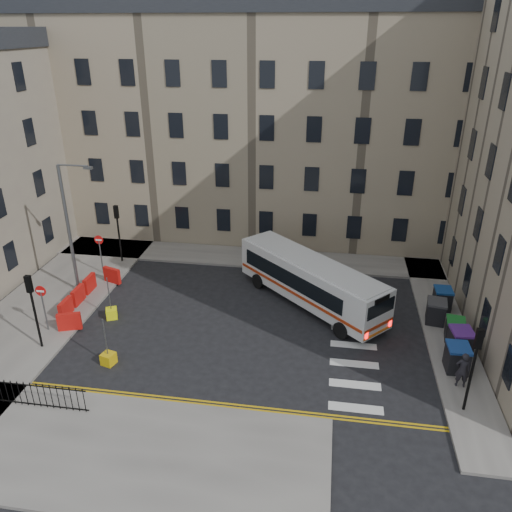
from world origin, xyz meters
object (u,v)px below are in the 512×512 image
(bus, at_px, (310,280))
(wheelie_bin_e, at_px, (442,298))
(streetlamp, at_px, (68,228))
(bollard_yellow, at_px, (112,313))
(wheelie_bin_a, at_px, (457,358))
(pedestrian, at_px, (463,370))
(bollard_chevron, at_px, (109,359))
(wheelie_bin_c, at_px, (455,329))
(wheelie_bin_b, at_px, (460,341))
(wheelie_bin_d, at_px, (436,311))

(bus, distance_m, wheelie_bin_e, 7.78)
(streetlamp, height_order, bollard_yellow, streetlamp)
(bus, distance_m, wheelie_bin_a, 9.19)
(pedestrian, bearing_deg, bollard_chevron, 7.10)
(streetlamp, bearing_deg, wheelie_bin_a, -12.07)
(wheelie_bin_c, relative_size, wheelie_bin_e, 0.95)
(wheelie_bin_e, height_order, bollard_chevron, wheelie_bin_e)
(streetlamp, distance_m, wheelie_bin_c, 22.59)
(pedestrian, xyz_separation_m, bollard_yellow, (-18.41, 3.30, -0.75))
(bus, xyz_separation_m, bollard_chevron, (-9.46, -7.44, -1.34))
(streetlamp, relative_size, bus, 0.89)
(streetlamp, xyz_separation_m, wheelie_bin_e, (22.14, 1.24, -3.56))
(bus, bearing_deg, wheelie_bin_a, -83.23)
(streetlamp, distance_m, wheelie_bin_b, 22.74)
(wheelie_bin_c, distance_m, pedestrian, 3.93)
(wheelie_bin_b, xyz_separation_m, wheelie_bin_c, (-0.03, 1.20, -0.08))
(wheelie_bin_a, xyz_separation_m, wheelie_bin_c, (0.42, 2.65, -0.07))
(wheelie_bin_c, height_order, bollard_yellow, wheelie_bin_c)
(wheelie_bin_b, xyz_separation_m, bollard_yellow, (-18.90, 0.61, -0.52))
(streetlamp, relative_size, wheelie_bin_e, 6.50)
(bus, height_order, wheelie_bin_a, bus)
(wheelie_bin_b, distance_m, wheelie_bin_c, 1.21)
(bus, distance_m, wheelie_bin_d, 7.23)
(wheelie_bin_a, height_order, bollard_chevron, wheelie_bin_a)
(pedestrian, bearing_deg, wheelie_bin_a, -87.35)
(wheelie_bin_d, distance_m, pedestrian, 5.53)
(bus, xyz_separation_m, wheelie_bin_b, (7.81, -3.98, -0.81))
(wheelie_bin_e, relative_size, pedestrian, 0.70)
(bollard_chevron, bearing_deg, bus, 38.20)
(streetlamp, distance_m, bollard_chevron, 9.25)
(bus, distance_m, pedestrian, 9.93)
(bollard_chevron, bearing_deg, wheelie_bin_a, 6.83)
(streetlamp, bearing_deg, bollard_chevron, -53.37)
(wheelie_bin_a, bearing_deg, streetlamp, 166.94)
(pedestrian, bearing_deg, wheelie_bin_d, -83.02)
(wheelie_bin_a, height_order, wheelie_bin_d, wheelie_bin_a)
(wheelie_bin_d, xyz_separation_m, wheelie_bin_e, (0.63, 1.62, -0.03))
(wheelie_bin_d, xyz_separation_m, bollard_yellow, (-18.17, -2.22, -0.51))
(pedestrian, distance_m, bollard_yellow, 18.72)
(wheelie_bin_b, bearing_deg, bus, 146.71)
(wheelie_bin_c, xyz_separation_m, bollard_yellow, (-18.87, -0.59, -0.45))
(streetlamp, distance_m, bus, 14.69)
(wheelie_bin_c, distance_m, wheelie_bin_e, 3.25)
(wheelie_bin_a, bearing_deg, bus, 142.63)
(wheelie_bin_e, bearing_deg, bollard_yellow, -168.62)
(wheelie_bin_e, height_order, pedestrian, pedestrian)
(wheelie_bin_a, bearing_deg, wheelie_bin_e, 85.61)
(wheelie_bin_b, bearing_deg, bollard_chevron, -174.95)
(pedestrian, height_order, bollard_chevron, pedestrian)
(wheelie_bin_b, relative_size, wheelie_bin_e, 1.07)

